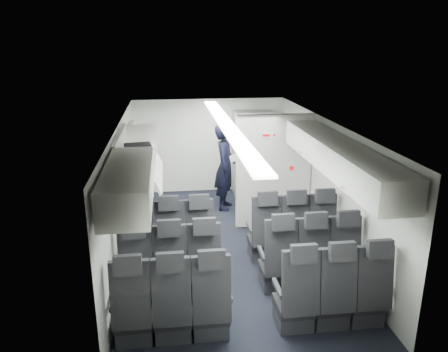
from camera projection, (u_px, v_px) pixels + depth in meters
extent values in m
cube|color=black|center=(227.00, 247.00, 7.54)|extent=(3.40, 6.00, 0.01)
cube|color=silver|center=(227.00, 123.00, 6.90)|extent=(3.40, 6.00, 0.01)
cube|color=silver|center=(209.00, 146.00, 10.06)|extent=(3.40, 0.01, 2.15)
cube|color=silver|center=(268.00, 283.00, 4.38)|extent=(3.40, 0.01, 2.15)
cube|color=silver|center=(122.00, 192.00, 7.01)|extent=(0.01, 6.00, 2.15)
cube|color=silver|center=(326.00, 183.00, 7.43)|extent=(0.01, 6.00, 2.15)
cube|color=white|center=(227.00, 126.00, 6.91)|extent=(0.25, 5.52, 0.03)
cube|color=black|center=(142.00, 249.00, 6.85)|extent=(0.44, 0.46, 0.12)
cube|color=#2D2D33|center=(142.00, 258.00, 6.90)|extent=(0.42, 0.42, 0.22)
cube|color=black|center=(139.00, 228.00, 6.51)|extent=(0.44, 0.20, 0.80)
cube|color=black|center=(137.00, 205.00, 6.35)|extent=(0.30, 0.12, 0.23)
cube|color=#2D2D33|center=(126.00, 234.00, 6.72)|extent=(0.05, 0.40, 0.06)
cube|color=#2D2D33|center=(155.00, 233.00, 6.77)|extent=(0.05, 0.40, 0.06)
cube|color=black|center=(170.00, 247.00, 6.91)|extent=(0.44, 0.46, 0.12)
cube|color=#2D2D33|center=(171.00, 256.00, 6.96)|extent=(0.42, 0.42, 0.22)
cube|color=black|center=(169.00, 227.00, 6.57)|extent=(0.44, 0.20, 0.80)
cube|color=black|center=(169.00, 203.00, 6.40)|extent=(0.30, 0.12, 0.23)
cube|color=#2D2D33|center=(155.00, 233.00, 6.77)|extent=(0.05, 0.40, 0.06)
cube|color=#2D2D33|center=(184.00, 231.00, 6.83)|extent=(0.05, 0.40, 0.06)
cube|color=black|center=(199.00, 246.00, 6.97)|extent=(0.44, 0.46, 0.12)
cube|color=#2D2D33|center=(199.00, 255.00, 7.01)|extent=(0.42, 0.42, 0.22)
cube|color=black|center=(199.00, 225.00, 6.62)|extent=(0.44, 0.20, 0.80)
cube|color=black|center=(199.00, 202.00, 6.46)|extent=(0.30, 0.12, 0.23)
cube|color=#2D2D33|center=(185.00, 231.00, 6.83)|extent=(0.05, 0.40, 0.06)
cube|color=#2D2D33|center=(212.00, 229.00, 6.88)|extent=(0.05, 0.40, 0.06)
cube|color=black|center=(262.00, 242.00, 7.10)|extent=(0.44, 0.46, 0.12)
cube|color=#2D2D33|center=(262.00, 251.00, 7.14)|extent=(0.42, 0.42, 0.22)
cube|color=black|center=(266.00, 222.00, 6.75)|extent=(0.44, 0.20, 0.80)
cube|color=black|center=(268.00, 198.00, 6.59)|extent=(0.30, 0.12, 0.23)
cube|color=#2D2D33|center=(250.00, 227.00, 6.96)|extent=(0.05, 0.40, 0.06)
cube|color=#2D2D33|center=(277.00, 226.00, 7.01)|extent=(0.05, 0.40, 0.06)
cube|color=black|center=(289.00, 240.00, 7.15)|extent=(0.44, 0.46, 0.12)
cube|color=#2D2D33|center=(289.00, 249.00, 7.20)|extent=(0.42, 0.42, 0.22)
cube|color=black|center=(294.00, 220.00, 6.81)|extent=(0.44, 0.20, 0.80)
cube|color=black|center=(297.00, 197.00, 6.64)|extent=(0.30, 0.12, 0.23)
cube|color=#2D2D33|center=(277.00, 226.00, 7.01)|extent=(0.05, 0.40, 0.06)
cube|color=#2D2D33|center=(304.00, 224.00, 7.07)|extent=(0.05, 0.40, 0.06)
cube|color=black|center=(316.00, 239.00, 7.21)|extent=(0.44, 0.46, 0.12)
cube|color=#2D2D33|center=(315.00, 247.00, 7.26)|extent=(0.42, 0.42, 0.22)
cube|color=black|center=(322.00, 219.00, 6.87)|extent=(0.44, 0.20, 0.80)
cube|color=black|center=(325.00, 196.00, 6.70)|extent=(0.30, 0.12, 0.23)
cube|color=#2D2D33|center=(304.00, 224.00, 7.07)|extent=(0.05, 0.40, 0.06)
cube|color=#2D2D33|center=(330.00, 223.00, 7.12)|extent=(0.05, 0.40, 0.06)
cube|color=black|center=(138.00, 279.00, 6.00)|extent=(0.44, 0.46, 0.12)
cube|color=#2D2D33|center=(139.00, 289.00, 6.05)|extent=(0.42, 0.42, 0.22)
cube|color=black|center=(135.00, 257.00, 5.66)|extent=(0.44, 0.20, 0.80)
cube|color=black|center=(133.00, 230.00, 5.49)|extent=(0.30, 0.12, 0.23)
cube|color=#2D2D33|center=(120.00, 262.00, 5.86)|extent=(0.05, 0.40, 0.06)
cube|color=#2D2D33|center=(154.00, 260.00, 5.92)|extent=(0.05, 0.40, 0.06)
cube|color=black|center=(171.00, 276.00, 6.06)|extent=(0.44, 0.46, 0.12)
cube|color=#2D2D33|center=(172.00, 286.00, 6.11)|extent=(0.42, 0.42, 0.22)
cube|color=black|center=(170.00, 255.00, 5.72)|extent=(0.44, 0.20, 0.80)
cube|color=black|center=(169.00, 228.00, 5.55)|extent=(0.30, 0.12, 0.23)
cube|color=#2D2D33|center=(154.00, 260.00, 5.92)|extent=(0.05, 0.40, 0.06)
cube|color=#2D2D33|center=(187.00, 258.00, 5.97)|extent=(0.05, 0.40, 0.06)
cube|color=black|center=(204.00, 274.00, 6.12)|extent=(0.44, 0.46, 0.12)
cube|color=#2D2D33|center=(204.00, 284.00, 6.16)|extent=(0.42, 0.42, 0.22)
cube|color=black|center=(204.00, 253.00, 5.77)|extent=(0.44, 0.20, 0.80)
cube|color=black|center=(204.00, 226.00, 5.61)|extent=(0.30, 0.12, 0.23)
cube|color=#2D2D33|center=(187.00, 258.00, 5.98)|extent=(0.05, 0.40, 0.06)
cube|color=#2D2D33|center=(219.00, 256.00, 6.03)|extent=(0.05, 0.40, 0.06)
cube|color=black|center=(276.00, 269.00, 6.24)|extent=(0.44, 0.46, 0.12)
cube|color=#2D2D33|center=(275.00, 279.00, 6.29)|extent=(0.42, 0.42, 0.22)
cube|color=black|center=(281.00, 248.00, 5.90)|extent=(0.44, 0.20, 0.80)
cube|color=black|center=(283.00, 222.00, 5.74)|extent=(0.30, 0.12, 0.23)
cube|color=#2D2D33|center=(262.00, 254.00, 6.11)|extent=(0.05, 0.40, 0.06)
cube|color=#2D2D33|center=(292.00, 252.00, 6.16)|extent=(0.05, 0.40, 0.06)
cube|color=black|center=(306.00, 267.00, 6.30)|extent=(0.44, 0.46, 0.12)
cube|color=#2D2D33|center=(306.00, 277.00, 6.35)|extent=(0.42, 0.42, 0.22)
cube|color=black|center=(313.00, 246.00, 5.96)|extent=(0.44, 0.20, 0.80)
cube|color=black|center=(316.00, 220.00, 5.79)|extent=(0.30, 0.12, 0.23)
cube|color=#2D2D33|center=(293.00, 252.00, 6.16)|extent=(0.05, 0.40, 0.06)
cube|color=#2D2D33|center=(323.00, 250.00, 6.22)|extent=(0.05, 0.40, 0.06)
cube|color=black|center=(336.00, 265.00, 6.36)|extent=(0.44, 0.46, 0.12)
cube|color=#2D2D33|center=(335.00, 275.00, 6.40)|extent=(0.42, 0.42, 0.22)
cube|color=black|center=(345.00, 244.00, 6.01)|extent=(0.44, 0.20, 0.80)
cube|color=black|center=(348.00, 219.00, 5.85)|extent=(0.30, 0.12, 0.23)
cube|color=#2D2D33|center=(324.00, 250.00, 6.22)|extent=(0.05, 0.40, 0.06)
cube|color=#2D2D33|center=(353.00, 248.00, 6.27)|extent=(0.05, 0.40, 0.06)
cube|color=black|center=(134.00, 318.00, 5.15)|extent=(0.44, 0.46, 0.12)
cube|color=#2D2D33|center=(135.00, 330.00, 5.20)|extent=(0.42, 0.42, 0.22)
cube|color=black|center=(130.00, 295.00, 4.81)|extent=(0.44, 0.20, 0.80)
cube|color=black|center=(128.00, 265.00, 4.64)|extent=(0.30, 0.12, 0.23)
cube|color=#2D2D33|center=(113.00, 300.00, 5.01)|extent=(0.05, 0.40, 0.06)
cube|color=#2D2D33|center=(152.00, 297.00, 5.07)|extent=(0.05, 0.40, 0.06)
cube|color=black|center=(172.00, 315.00, 5.21)|extent=(0.44, 0.46, 0.12)
cube|color=#2D2D33|center=(173.00, 326.00, 5.26)|extent=(0.42, 0.42, 0.22)
cube|color=black|center=(171.00, 292.00, 4.87)|extent=(0.44, 0.20, 0.80)
cube|color=black|center=(170.00, 262.00, 4.70)|extent=(0.30, 0.12, 0.23)
cube|color=#2D2D33|center=(153.00, 297.00, 5.07)|extent=(0.05, 0.40, 0.06)
cube|color=#2D2D33|center=(191.00, 295.00, 5.12)|extent=(0.05, 0.40, 0.06)
cube|color=black|center=(210.00, 312.00, 5.26)|extent=(0.44, 0.46, 0.12)
cube|color=#2D2D33|center=(210.00, 323.00, 5.31)|extent=(0.42, 0.42, 0.22)
cube|color=black|center=(212.00, 289.00, 4.92)|extent=(0.44, 0.20, 0.80)
cube|color=black|center=(212.00, 260.00, 4.75)|extent=(0.30, 0.12, 0.23)
cube|color=#2D2D33|center=(191.00, 295.00, 5.12)|extent=(0.05, 0.40, 0.06)
cube|color=#2D2D33|center=(228.00, 292.00, 5.18)|extent=(0.05, 0.40, 0.06)
cube|color=black|center=(294.00, 306.00, 5.39)|extent=(0.44, 0.46, 0.12)
cube|color=#2D2D33|center=(293.00, 317.00, 5.44)|extent=(0.42, 0.42, 0.22)
cube|color=black|center=(301.00, 283.00, 5.05)|extent=(0.44, 0.20, 0.80)
cube|color=black|center=(304.00, 254.00, 4.88)|extent=(0.30, 0.12, 0.23)
cube|color=#2D2D33|center=(278.00, 288.00, 5.25)|extent=(0.05, 0.40, 0.06)
cube|color=#2D2D33|center=(313.00, 286.00, 5.31)|extent=(0.05, 0.40, 0.06)
cube|color=black|center=(328.00, 303.00, 5.45)|extent=(0.44, 0.46, 0.12)
cube|color=#2D2D33|center=(328.00, 314.00, 5.50)|extent=(0.42, 0.42, 0.22)
cube|color=black|center=(338.00, 280.00, 5.11)|extent=(0.44, 0.20, 0.80)
cube|color=black|center=(342.00, 251.00, 4.94)|extent=(0.30, 0.12, 0.23)
cube|color=#2D2D33|center=(314.00, 286.00, 5.31)|extent=(0.05, 0.40, 0.06)
cube|color=#2D2D33|center=(348.00, 283.00, 5.36)|extent=(0.05, 0.40, 0.06)
cube|color=black|center=(363.00, 300.00, 5.51)|extent=(0.44, 0.46, 0.12)
cube|color=#2D2D33|center=(362.00, 311.00, 5.55)|extent=(0.42, 0.42, 0.22)
cube|color=black|center=(374.00, 278.00, 5.16)|extent=(0.44, 0.20, 0.80)
cube|color=black|center=(380.00, 249.00, 5.00)|extent=(0.30, 0.12, 0.23)
cube|color=#2D2D33|center=(349.00, 283.00, 5.37)|extent=(0.05, 0.40, 0.06)
cube|color=#2D2D33|center=(383.00, 281.00, 5.42)|extent=(0.05, 0.40, 0.06)
cube|color=white|center=(129.00, 184.00, 4.92)|extent=(0.52, 1.80, 0.40)
cylinder|color=slate|center=(152.00, 196.00, 4.99)|extent=(0.04, 0.10, 0.04)
cube|color=#9E9E93|center=(138.00, 160.00, 6.63)|extent=(0.52, 1.70, 0.04)
cube|color=white|center=(120.00, 148.00, 6.54)|extent=(0.06, 1.70, 0.44)
cube|color=white|center=(134.00, 162.00, 5.79)|extent=(0.52, 0.04, 0.40)
cube|color=white|center=(140.00, 136.00, 7.36)|extent=(0.52, 0.04, 0.40)
cube|color=white|center=(155.00, 167.00, 6.70)|extent=(0.21, 1.61, 0.38)
cube|color=white|center=(365.00, 174.00, 5.26)|extent=(0.52, 1.80, 0.40)
cylinder|color=slate|center=(344.00, 188.00, 5.28)|extent=(0.04, 0.10, 0.04)
cube|color=white|center=(317.00, 142.00, 6.92)|extent=(0.52, 1.70, 0.40)
cylinder|color=slate|center=(301.00, 152.00, 6.94)|extent=(0.04, 0.10, 0.04)
cube|color=white|center=(273.00, 171.00, 8.10)|extent=(1.40, 0.12, 2.13)
cube|color=white|center=(269.00, 135.00, 7.80)|extent=(0.24, 0.01, 0.10)
cube|color=red|center=(266.00, 135.00, 7.78)|extent=(0.13, 0.01, 0.04)
cube|color=red|center=(274.00, 135.00, 7.80)|extent=(0.05, 0.01, 0.03)
cylinder|color=white|center=(291.00, 168.00, 8.05)|extent=(0.11, 0.01, 0.11)
cylinder|color=red|center=(292.00, 168.00, 8.04)|extent=(0.09, 0.01, 0.09)
cube|color=#939399|center=(252.00, 153.00, 9.95)|extent=(0.85, 0.50, 1.90)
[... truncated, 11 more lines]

